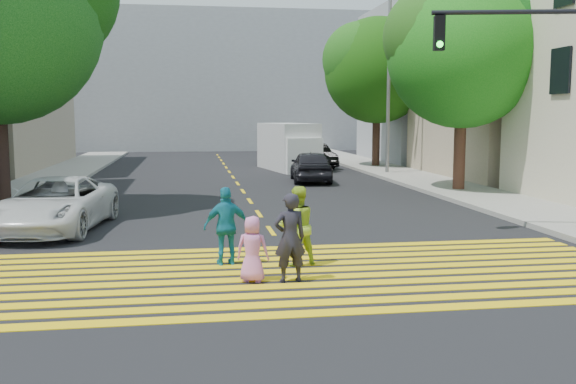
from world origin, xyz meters
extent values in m
plane|color=black|center=(0.00, 0.00, 0.00)|extent=(120.00, 120.00, 0.00)
cube|color=gray|center=(-8.50, 22.00, 0.07)|extent=(3.00, 40.00, 0.15)
cube|color=gray|center=(8.50, 15.00, 0.07)|extent=(3.00, 60.00, 0.15)
cube|color=yellow|center=(0.00, -1.20, 0.01)|extent=(13.40, 0.35, 0.01)
cube|color=yellow|center=(0.00, -0.65, 0.01)|extent=(13.40, 0.35, 0.01)
cube|color=yellow|center=(0.00, -0.10, 0.01)|extent=(13.40, 0.35, 0.01)
cube|color=yellow|center=(0.00, 0.45, 0.01)|extent=(13.40, 0.35, 0.01)
cube|color=yellow|center=(0.00, 1.00, 0.01)|extent=(13.40, 0.35, 0.01)
cube|color=yellow|center=(0.00, 1.55, 0.01)|extent=(13.40, 0.35, 0.01)
cube|color=yellow|center=(0.00, 2.10, 0.01)|extent=(13.40, 0.35, 0.01)
cube|color=yellow|center=(0.00, 2.65, 0.01)|extent=(13.40, 0.35, 0.01)
cube|color=yellow|center=(0.00, 3.20, 0.01)|extent=(13.40, 0.35, 0.01)
cube|color=yellow|center=(0.00, 3.75, 0.01)|extent=(13.40, 0.35, 0.01)
cube|color=yellow|center=(0.00, 6.00, 0.01)|extent=(0.12, 1.40, 0.01)
cube|color=yellow|center=(0.00, 9.00, 0.01)|extent=(0.12, 1.40, 0.01)
cube|color=yellow|center=(0.00, 12.00, 0.01)|extent=(0.12, 1.40, 0.01)
cube|color=yellow|center=(0.00, 15.00, 0.01)|extent=(0.12, 1.40, 0.01)
cube|color=yellow|center=(0.00, 18.00, 0.01)|extent=(0.12, 1.40, 0.01)
cube|color=yellow|center=(0.00, 21.00, 0.01)|extent=(0.12, 1.40, 0.01)
cube|color=yellow|center=(0.00, 24.00, 0.01)|extent=(0.12, 1.40, 0.01)
cube|color=yellow|center=(0.00, 27.00, 0.01)|extent=(0.12, 1.40, 0.01)
cube|color=yellow|center=(0.00, 30.00, 0.01)|extent=(0.12, 1.40, 0.01)
cube|color=yellow|center=(0.00, 33.00, 0.01)|extent=(0.12, 1.40, 0.01)
cube|color=yellow|center=(0.00, 36.00, 0.01)|extent=(0.12, 1.40, 0.01)
cube|color=yellow|center=(0.00, 39.00, 0.01)|extent=(0.12, 1.40, 0.01)
cube|color=tan|center=(15.00, 19.00, 5.00)|extent=(10.00, 10.00, 10.00)
cube|color=gray|center=(15.00, 30.00, 5.00)|extent=(10.00, 10.00, 10.00)
cube|color=gray|center=(0.00, 48.00, 6.00)|extent=(30.00, 8.00, 12.00)
cylinder|color=black|center=(-7.92, 10.44, 1.70)|extent=(0.48, 0.48, 3.41)
cylinder|color=#442419|center=(8.44, 13.33, 1.56)|extent=(0.59, 0.59, 3.12)
sphere|color=#0E6410|center=(8.44, 13.33, 5.47)|extent=(7.48, 7.48, 5.87)
sphere|color=black|center=(9.66, 13.24, 6.35)|extent=(5.61, 5.61, 4.40)
sphere|color=#2F5E1F|center=(7.41, 13.47, 6.05)|extent=(5.24, 5.24, 4.11)
cylinder|color=black|center=(8.58, 25.31, 1.59)|extent=(0.48, 0.48, 3.18)
sphere|color=#114E0C|center=(8.58, 25.31, 5.59)|extent=(6.56, 6.56, 6.05)
sphere|color=#0B3F12|center=(9.81, 25.50, 6.50)|extent=(4.92, 4.92, 4.54)
sphere|color=#125B0F|center=(7.51, 25.20, 6.20)|extent=(4.59, 4.59, 4.23)
imported|color=#23212B|center=(-0.31, 0.77, 0.83)|extent=(0.65, 0.47, 1.65)
imported|color=#A2C72B|center=(0.04, 2.04, 0.82)|extent=(0.95, 0.84, 1.63)
imported|color=pink|center=(-0.99, 0.87, 0.62)|extent=(0.69, 0.55, 1.23)
imported|color=teal|center=(-1.38, 2.28, 0.81)|extent=(0.98, 0.50, 1.61)
imported|color=silver|center=(-5.66, 6.94, 0.71)|extent=(2.97, 5.34, 1.41)
imported|color=black|center=(3.40, 18.22, 0.73)|extent=(2.12, 4.43, 1.46)
imported|color=#959595|center=(3.19, 29.92, 0.60)|extent=(2.21, 4.31, 1.20)
imported|color=black|center=(5.07, 25.99, 0.70)|extent=(2.14, 4.43, 1.40)
cube|color=silver|center=(3.35, 24.96, 1.30)|extent=(2.95, 5.48, 2.60)
cube|color=white|center=(3.75, 22.71, 0.94)|extent=(2.16, 1.57, 1.87)
cylinder|color=black|center=(2.85, 22.97, 0.36)|extent=(0.38, 0.76, 0.73)
cylinder|color=#2A2A2A|center=(4.49, 23.26, 0.36)|extent=(0.38, 0.76, 0.73)
cylinder|color=black|center=(2.21, 26.66, 0.36)|extent=(0.38, 0.76, 0.73)
cylinder|color=black|center=(3.85, 26.95, 0.36)|extent=(0.38, 0.76, 0.73)
cylinder|color=black|center=(5.77, 4.32, 5.56)|extent=(3.91, 0.93, 0.12)
cube|color=black|center=(4.02, 4.69, 5.06)|extent=(0.31, 0.31, 0.83)
sphere|color=green|center=(3.99, 4.55, 4.78)|extent=(0.19, 0.19, 0.16)
cylinder|color=gray|center=(7.88, 20.90, 4.88)|extent=(0.20, 0.20, 9.76)
camera|label=1|loc=(-2.10, -10.67, 3.06)|focal=40.00mm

